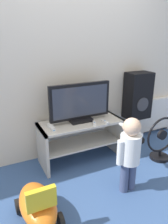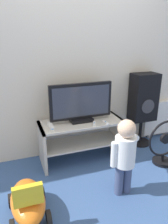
{
  "view_description": "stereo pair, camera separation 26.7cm",
  "coord_description": "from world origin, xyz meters",
  "px_view_note": "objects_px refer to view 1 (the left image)",
  "views": [
    {
      "loc": [
        -1.11,
        -2.13,
        1.61
      ],
      "look_at": [
        0.0,
        0.14,
        0.71
      ],
      "focal_mm": 35.0,
      "sensor_mm": 36.0,
      "label": 1
    },
    {
      "loc": [
        -0.86,
        -2.23,
        1.61
      ],
      "look_at": [
        0.0,
        0.14,
        0.71
      ],
      "focal_mm": 35.0,
      "sensor_mm": 36.0,
      "label": 2
    }
  ],
  "objects_px": {
    "radiator": "(157,114)",
    "remote_primary": "(105,122)",
    "game_console": "(51,127)",
    "child": "(130,149)",
    "television": "(80,103)",
    "floor_fan": "(161,141)",
    "ride_on_toy": "(38,205)",
    "speaker_tower": "(138,98)",
    "remote_secondary": "(94,123)"
  },
  "relations": [
    {
      "from": "speaker_tower",
      "to": "remote_secondary",
      "type": "bearing_deg",
      "value": -162.52
    },
    {
      "from": "game_console",
      "to": "child",
      "type": "xyz_separation_m",
      "value": [
        0.6,
        -0.72,
        -0.07
      ]
    },
    {
      "from": "speaker_tower",
      "to": "floor_fan",
      "type": "relative_size",
      "value": 1.8
    },
    {
      "from": "television",
      "to": "child",
      "type": "distance_m",
      "value": 0.87
    },
    {
      "from": "remote_secondary",
      "to": "child",
      "type": "xyz_separation_m",
      "value": [
        0.08,
        -0.63,
        -0.07
      ]
    },
    {
      "from": "game_console",
      "to": "radiator",
      "type": "xyz_separation_m",
      "value": [
        1.95,
        0.29,
        -0.24
      ]
    },
    {
      "from": "child",
      "to": "floor_fan",
      "type": "distance_m",
      "value": 0.87
    },
    {
      "from": "remote_primary",
      "to": "remote_secondary",
      "type": "distance_m",
      "value": 0.15
    },
    {
      "from": "television",
      "to": "game_console",
      "type": "relative_size",
      "value": 4.07
    },
    {
      "from": "ride_on_toy",
      "to": "remote_primary",
      "type": "bearing_deg",
      "value": 30.25
    },
    {
      "from": "radiator",
      "to": "ride_on_toy",
      "type": "bearing_deg",
      "value": -156.52
    },
    {
      "from": "remote_primary",
      "to": "speaker_tower",
      "type": "xyz_separation_m",
      "value": [
        0.74,
        0.29,
        0.15
      ]
    },
    {
      "from": "remote_primary",
      "to": "ride_on_toy",
      "type": "xyz_separation_m",
      "value": [
        -1.06,
        -0.62,
        -0.38
      ]
    },
    {
      "from": "game_console",
      "to": "remote_primary",
      "type": "height_order",
      "value": "game_console"
    },
    {
      "from": "speaker_tower",
      "to": "radiator",
      "type": "relative_size",
      "value": 1.34
    },
    {
      "from": "television",
      "to": "speaker_tower",
      "type": "height_order",
      "value": "speaker_tower"
    },
    {
      "from": "television",
      "to": "game_console",
      "type": "xyz_separation_m",
      "value": [
        -0.41,
        -0.08,
        -0.22
      ]
    },
    {
      "from": "remote_secondary",
      "to": "ride_on_toy",
      "type": "xyz_separation_m",
      "value": [
        -0.91,
        -0.63,
        -0.38
      ]
    },
    {
      "from": "game_console",
      "to": "child",
      "type": "distance_m",
      "value": 0.94
    },
    {
      "from": "child",
      "to": "game_console",
      "type": "bearing_deg",
      "value": 130.11
    },
    {
      "from": "ride_on_toy",
      "to": "radiator",
      "type": "xyz_separation_m",
      "value": [
        2.33,
        1.01,
        0.15
      ]
    },
    {
      "from": "radiator",
      "to": "remote_primary",
      "type": "bearing_deg",
      "value": -162.73
    },
    {
      "from": "floor_fan",
      "to": "radiator",
      "type": "bearing_deg",
      "value": 50.84
    },
    {
      "from": "television",
      "to": "remote_secondary",
      "type": "distance_m",
      "value": 0.31
    },
    {
      "from": "game_console",
      "to": "remote_secondary",
      "type": "bearing_deg",
      "value": -9.92
    },
    {
      "from": "child",
      "to": "remote_primary",
      "type": "bearing_deg",
      "value": 83.31
    },
    {
      "from": "child",
      "to": "radiator",
      "type": "xyz_separation_m",
      "value": [
        1.35,
        1.01,
        -0.17
      ]
    },
    {
      "from": "remote_secondary",
      "to": "speaker_tower",
      "type": "relative_size",
      "value": 0.12
    },
    {
      "from": "child",
      "to": "radiator",
      "type": "distance_m",
      "value": 1.69
    },
    {
      "from": "floor_fan",
      "to": "remote_secondary",
      "type": "bearing_deg",
      "value": 159.97
    },
    {
      "from": "remote_primary",
      "to": "child",
      "type": "relative_size",
      "value": 0.16
    },
    {
      "from": "floor_fan",
      "to": "radiator",
      "type": "height_order",
      "value": "floor_fan"
    },
    {
      "from": "radiator",
      "to": "speaker_tower",
      "type": "bearing_deg",
      "value": -168.82
    },
    {
      "from": "speaker_tower",
      "to": "ride_on_toy",
      "type": "relative_size",
      "value": 1.79
    },
    {
      "from": "radiator",
      "to": "remote_secondary",
      "type": "bearing_deg",
      "value": -164.83
    },
    {
      "from": "floor_fan",
      "to": "radiator",
      "type": "xyz_separation_m",
      "value": [
        0.57,
        0.7,
        0.06
      ]
    },
    {
      "from": "television",
      "to": "child",
      "type": "xyz_separation_m",
      "value": [
        0.19,
        -0.8,
        -0.3
      ]
    },
    {
      "from": "ride_on_toy",
      "to": "floor_fan",
      "type": "bearing_deg",
      "value": 10.14
    },
    {
      "from": "game_console",
      "to": "remote_primary",
      "type": "bearing_deg",
      "value": -8.63
    },
    {
      "from": "remote_primary",
      "to": "television",
      "type": "bearing_deg",
      "value": 145.29
    },
    {
      "from": "speaker_tower",
      "to": "radiator",
      "type": "height_order",
      "value": "speaker_tower"
    },
    {
      "from": "child",
      "to": "floor_fan",
      "type": "height_order",
      "value": "child"
    },
    {
      "from": "television",
      "to": "ride_on_toy",
      "type": "relative_size",
      "value": 1.33
    },
    {
      "from": "game_console",
      "to": "child",
      "type": "bearing_deg",
      "value": -49.89
    },
    {
      "from": "remote_secondary",
      "to": "child",
      "type": "height_order",
      "value": "child"
    },
    {
      "from": "game_console",
      "to": "speaker_tower",
      "type": "distance_m",
      "value": 1.44
    },
    {
      "from": "ride_on_toy",
      "to": "child",
      "type": "bearing_deg",
      "value": 0.1
    },
    {
      "from": "remote_primary",
      "to": "remote_secondary",
      "type": "xyz_separation_m",
      "value": [
        -0.15,
        0.01,
        0.0
      ]
    },
    {
      "from": "game_console",
      "to": "speaker_tower",
      "type": "height_order",
      "value": "speaker_tower"
    },
    {
      "from": "floor_fan",
      "to": "ride_on_toy",
      "type": "relative_size",
      "value": 0.99
    }
  ]
}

